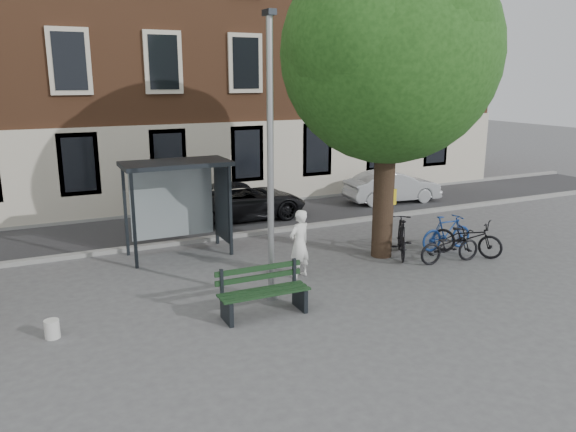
# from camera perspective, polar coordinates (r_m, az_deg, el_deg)

# --- Properties ---
(ground) EXTENTS (90.00, 90.00, 0.00)m
(ground) POSITION_cam_1_polar(r_m,az_deg,el_deg) (12.68, -1.70, -8.36)
(ground) COLOR #4C4C4F
(ground) RESTS_ON ground
(road) EXTENTS (40.00, 4.00, 0.01)m
(road) POSITION_cam_1_polar(r_m,az_deg,el_deg) (18.97, -10.36, -0.98)
(road) COLOR #28282B
(road) RESTS_ON ground
(curb_near) EXTENTS (40.00, 0.25, 0.12)m
(curb_near) POSITION_cam_1_polar(r_m,az_deg,el_deg) (17.10, -8.56, -2.36)
(curb_near) COLOR gray
(curb_near) RESTS_ON ground
(curb_far) EXTENTS (40.00, 0.25, 0.12)m
(curb_far) POSITION_cam_1_polar(r_m,az_deg,el_deg) (20.84, -11.85, 0.45)
(curb_far) COLOR gray
(curb_far) RESTS_ON ground
(building_row) EXTENTS (30.00, 8.00, 14.00)m
(building_row) POSITION_cam_1_polar(r_m,az_deg,el_deg) (24.30, -15.14, 18.64)
(building_row) COLOR brown
(building_row) RESTS_ON ground
(lamppost) EXTENTS (0.28, 0.35, 6.11)m
(lamppost) POSITION_cam_1_polar(r_m,az_deg,el_deg) (11.90, -1.79, 4.14)
(lamppost) COLOR #9EA0A3
(lamppost) RESTS_ON ground
(tree_right) EXTENTS (5.76, 5.60, 8.20)m
(tree_right) POSITION_cam_1_polar(r_m,az_deg,el_deg) (14.97, 10.62, 16.79)
(tree_right) COLOR black
(tree_right) RESTS_ON ground
(bus_shelter) EXTENTS (2.85, 1.45, 2.62)m
(bus_shelter) POSITION_cam_1_polar(r_m,az_deg,el_deg) (15.67, -9.94, 3.09)
(bus_shelter) COLOR #1E2328
(bus_shelter) RESTS_ON ground
(painter) EXTENTS (0.72, 0.59, 1.70)m
(painter) POSITION_cam_1_polar(r_m,az_deg,el_deg) (13.73, 1.16, -2.83)
(painter) COLOR white
(painter) RESTS_ON ground
(bench) EXTENTS (1.92, 0.66, 0.98)m
(bench) POSITION_cam_1_polar(r_m,az_deg,el_deg) (11.72, -2.54, -7.89)
(bench) COLOR #1E2328
(bench) RESTS_ON ground
(bike_a) EXTENTS (1.81, 0.81, 0.92)m
(bike_a) POSITION_cam_1_polar(r_m,az_deg,el_deg) (15.48, 16.11, -2.95)
(bike_a) COLOR black
(bike_a) RESTS_ON ground
(bike_b) EXTENTS (1.69, 0.52, 1.01)m
(bike_b) POSITION_cam_1_polar(r_m,az_deg,el_deg) (16.61, 15.83, -1.62)
(bike_b) COLOR navy
(bike_b) RESTS_ON ground
(bike_c) EXTENTS (1.59, 2.00, 1.02)m
(bike_c) POSITION_cam_1_polar(r_m,az_deg,el_deg) (16.28, 17.73, -2.06)
(bike_c) COLOR black
(bike_c) RESTS_ON ground
(bike_d) EXTENTS (1.41, 1.84, 1.11)m
(bike_d) POSITION_cam_1_polar(r_m,az_deg,el_deg) (15.70, 11.46, -2.09)
(bike_d) COLOR black
(bike_d) RESTS_ON ground
(car_dark) EXTENTS (4.67, 2.20, 1.29)m
(car_dark) POSITION_cam_1_polar(r_m,az_deg,el_deg) (19.51, -4.88, 1.55)
(car_dark) COLOR black
(car_dark) RESTS_ON ground
(car_silver) EXTENTS (3.90, 1.73, 1.24)m
(car_silver) POSITION_cam_1_polar(r_m,az_deg,el_deg) (22.49, 10.57, 2.95)
(car_silver) COLOR #ADB0B5
(car_silver) RESTS_ON ground
(bucket_a) EXTENTS (0.29, 0.29, 0.36)m
(bucket_a) POSITION_cam_1_polar(r_m,az_deg,el_deg) (11.69, -22.85, -10.54)
(bucket_a) COLOR silver
(bucket_a) RESTS_ON ground
(notice_sign) EXTENTS (0.33, 0.06, 1.90)m
(notice_sign) POSITION_cam_1_polar(r_m,az_deg,el_deg) (15.33, 10.36, 0.75)
(notice_sign) COLOR #9EA0A3
(notice_sign) RESTS_ON ground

